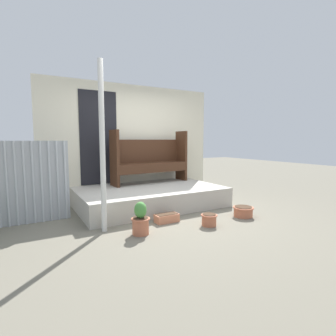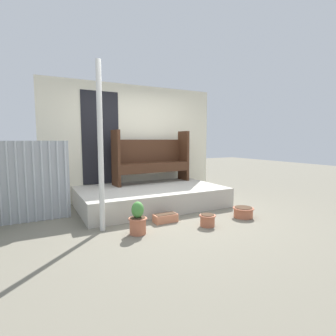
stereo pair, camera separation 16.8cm
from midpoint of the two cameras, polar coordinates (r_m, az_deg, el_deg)
ground_plane at (r=4.72m, az=1.67°, el=-10.53°), size 24.00×24.00×0.00m
porch_slab at (r=5.44m, az=-2.90°, el=-6.21°), size 2.87×1.78×0.38m
house_wall at (r=6.15m, az=-6.89°, el=5.63°), size 4.07×0.08×2.60m
support_post at (r=3.92m, az=-13.30°, el=4.35°), size 0.08×0.08×2.48m
bench at (r=5.95m, az=-2.82°, el=2.32°), size 1.81×0.53×1.18m
flower_pot_left at (r=3.85m, az=-5.34°, el=-11.19°), size 0.27×0.27×0.48m
flower_pot_middle at (r=4.25m, az=9.73°, el=-11.01°), size 0.26×0.26×0.19m
flower_pot_right at (r=4.86m, az=17.03°, el=-9.09°), size 0.37×0.37×0.18m
planter_box_rect at (r=4.40m, az=0.53°, el=-10.81°), size 0.39×0.19×0.14m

